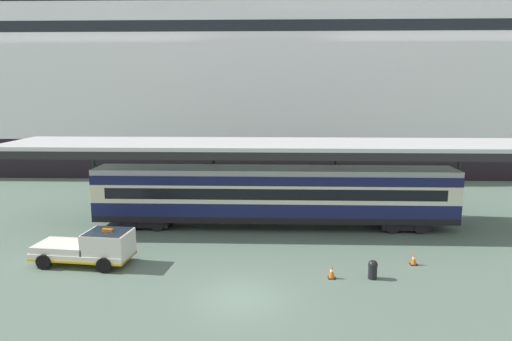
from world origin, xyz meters
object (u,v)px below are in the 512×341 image
Objects in this scene: service_truck at (92,247)px; quay_bollard at (373,269)px; cruise_ship at (391,37)px; train_carriage at (274,194)px; traffic_cone_mid at (332,272)px; traffic_cone_near at (414,259)px.

service_truck is 14.68m from quay_bollard.
cruise_ship is 36.10m from train_carriage.
quay_bollard is at bearing -60.05° from train_carriage.
quay_bollard is (2.02, 0.04, 0.17)m from traffic_cone_mid.
traffic_cone_near is at bearing 1.75° from service_truck.
quay_bollard is at bearing -143.67° from traffic_cone_near.
train_carriage is (-14.75, -30.09, -13.43)m from cruise_ship.
traffic_cone_mid is at bearing -107.15° from cruise_ship.
traffic_cone_mid is 0.73× the size of quay_bollard.
traffic_cone_near is 0.67× the size of quay_bollard.
cruise_ship is 171.58× the size of quay_bollard.
train_carriage is 24.96× the size of quay_bollard.
traffic_cone_near is at bearing 36.33° from quay_bollard.
cruise_ship reaches higher than traffic_cone_near.
quay_bollard is (-2.61, -1.92, 0.20)m from traffic_cone_near.
train_carriage is at bearing 108.57° from traffic_cone_mid.
cruise_ship reaches higher than traffic_cone_mid.
train_carriage is at bearing 35.91° from service_truck.
train_carriage is at bearing -116.11° from cruise_ship.
service_truck is at bearing -123.40° from cruise_ship.
cruise_ship is at bearing 78.76° from traffic_cone_near.
train_carriage is at bearing 138.85° from traffic_cone_near.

